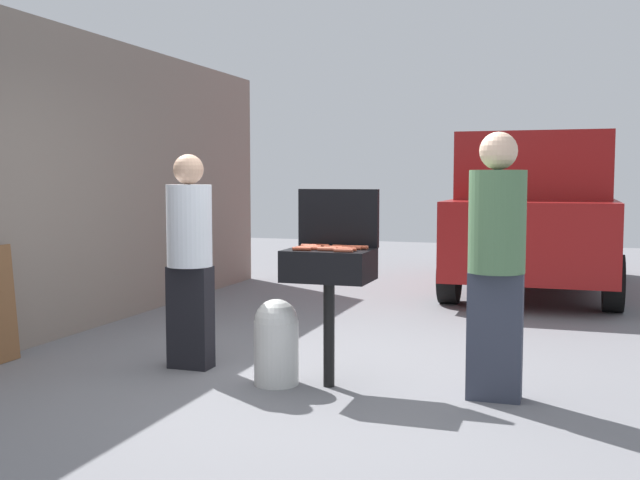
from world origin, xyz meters
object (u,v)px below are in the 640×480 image
Objects in this scene: hot_dog_6 at (310,247)px; propane_tank at (276,340)px; hot_dog_5 at (333,248)px; hot_dog_8 at (327,249)px; hot_dog_10 at (343,250)px; hot_dog_11 at (347,249)px; hot_dog_1 at (305,248)px; hot_dog_7 at (341,247)px; hot_dog_13 at (302,249)px; hot_dog_3 at (357,248)px; parked_minivan at (536,212)px; bbq_grill at (329,270)px; hot_dog_15 at (359,247)px; hot_dog_0 at (352,248)px; hot_dog_4 at (339,248)px; person_right at (496,256)px; hot_dog_14 at (321,246)px; hot_dog_2 at (322,249)px; hot_dog_12 at (313,247)px; hot_dog_9 at (310,246)px; person_left at (190,253)px.

hot_dog_6 reaches higher than propane_tank.
hot_dog_5 and hot_dog_8 have the same top height.
hot_dog_11 is (0.00, 0.09, 0.00)m from hot_dog_10.
hot_dog_1 and hot_dog_7 have the same top height.
hot_dog_13 is 0.71m from propane_tank.
parked_minivan is at bearing 79.35° from hot_dog_3.
hot_dog_15 is (0.19, 0.10, 0.16)m from bbq_grill.
bbq_grill is 0.26m from hot_dog_3.
hot_dog_0 is 0.05m from hot_dog_3.
hot_dog_8 and hot_dog_10 have the same top height.
hot_dog_6 is at bearing 176.76° from hot_dog_4.
person_right is at bearing 4.59° from propane_tank.
hot_dog_3 is 0.03× the size of parked_minivan.
hot_dog_4 and hot_dog_8 have the same top height.
hot_dog_4 is at bearing 24.66° from hot_dog_13.
hot_dog_10 is 0.39m from hot_dog_14.
person_right is (1.25, -0.07, -0.03)m from hot_dog_14.
hot_dog_14 is at bearing 174.69° from hot_dog_15.
parked_minivan is at bearing 76.24° from hot_dog_1.
hot_dog_1 and hot_dog_6 have the same top height.
hot_dog_0 is at bearing -123.18° from hot_dog_3.
hot_dog_3 is 0.07× the size of person_right.
hot_dog_8 is at bearing -131.56° from hot_dog_3.
hot_dog_4 reaches higher than propane_tank.
hot_dog_2 is 1.00× the size of hot_dog_13.
hot_dog_8 is at bearing -133.84° from hot_dog_0.
hot_dog_3 is at bearing 47.75° from hot_dog_4.
hot_dog_5 is 1.00× the size of hot_dog_12.
hot_dog_0 is 0.35m from hot_dog_13.
hot_dog_0 is 0.08m from hot_dog_15.
hot_dog_7 is at bearing 2.39° from hot_dog_9.
hot_dog_14 is (-0.08, 0.21, 0.00)m from hot_dog_2.
parked_minivan is at bearing 79.13° from hot_dog_0.
hot_dog_7 is 0.08× the size of person_left.
hot_dog_4 is 0.82m from propane_tank.
person_right is at bearing 89.73° from parked_minivan.
hot_dog_13 is at bearing -144.20° from hot_dog_15.
hot_dog_7 is at bearing 79.97° from hot_dog_8.
hot_dog_14 is 5.35m from parked_minivan.
hot_dog_8 is 0.27m from hot_dog_15.
propane_tank is (-0.46, -0.03, -0.67)m from hot_dog_4.
hot_dog_3 is at bearing 16.83° from hot_dog_6.
hot_dog_11 is at bearing 79.37° from parked_minivan.
hot_dog_10 is at bearing -47.31° from bbq_grill.
hot_dog_4 and hot_dog_15 have the same top height.
hot_dog_4 is 1.00× the size of hot_dog_12.
hot_dog_10 and hot_dog_12 have the same top height.
person_right is at bearing 2.46° from hot_dog_5.
hot_dog_6 is 1.00× the size of hot_dog_9.
hot_dog_9 reaches higher than bbq_grill.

